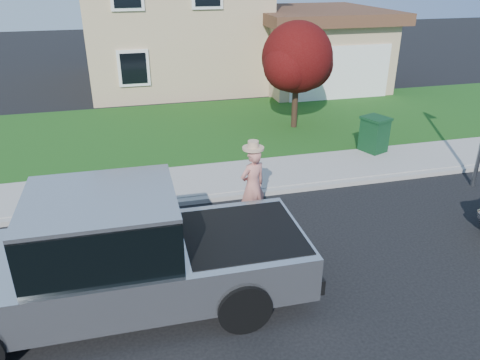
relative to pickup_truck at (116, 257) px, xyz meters
name	(u,v)px	position (x,y,z in m)	size (l,w,h in m)	color
ground	(278,258)	(3.18, 0.70, -1.03)	(80.00, 80.00, 0.00)	black
curb	(279,191)	(4.18, 3.60, -0.97)	(40.00, 0.20, 0.12)	gray
sidewalk	(267,174)	(4.18, 4.70, -0.95)	(40.00, 2.00, 0.15)	gray
lawn	(231,127)	(4.18, 9.20, -0.98)	(40.00, 7.00, 0.10)	#184513
house	(199,17)	(4.49, 17.08, 2.14)	(14.00, 11.30, 6.85)	tan
pickup_truck	(116,257)	(0.00, 0.00, 0.00)	(6.74, 2.62, 2.21)	black
woman	(253,184)	(3.09, 2.36, -0.08)	(0.78, 0.65, 2.01)	tan
ornamental_tree	(298,61)	(6.44, 8.50, 1.46)	(2.73, 2.46, 3.74)	black
trash_bin	(374,134)	(7.92, 5.44, -0.32)	(0.91, 0.97, 1.10)	#0E3418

